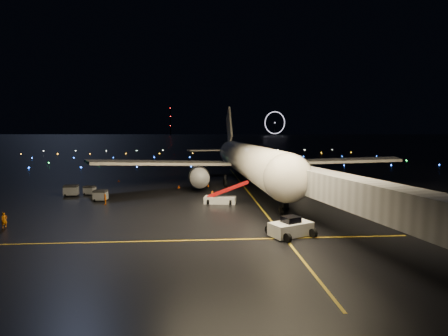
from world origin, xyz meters
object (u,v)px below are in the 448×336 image
at_px(baggage_cart_1, 90,190).
at_px(baggage_cart_2, 71,191).
at_px(airliner, 245,142).
at_px(belt_loader, 220,192).
at_px(crew_a, 4,220).
at_px(baggage_cart_0, 101,196).
at_px(crew_c, 105,199).
at_px(pushback_tug, 291,226).

bearing_deg(baggage_cart_1, baggage_cart_2, -147.57).
relative_size(airliner, belt_loader, 8.81).
distance_m(belt_loader, crew_a, 28.05).
xyz_separation_m(baggage_cart_0, baggage_cart_2, (-6.16, 4.59, 0.09)).
bearing_deg(crew_a, airliner, -7.94).
bearing_deg(baggage_cart_0, belt_loader, -3.89).
xyz_separation_m(airliner, crew_a, (-31.76, -30.12, -7.85)).
distance_m(crew_c, baggage_cart_2, 10.75).
distance_m(crew_c, baggage_cart_1, 9.75).
height_order(baggage_cart_0, baggage_cart_2, baggage_cart_2).
xyz_separation_m(crew_c, baggage_cart_2, (-7.67, 7.53, 0.12)).
bearing_deg(pushback_tug, airliner, 65.77).
relative_size(baggage_cart_1, baggage_cart_2, 0.82).
distance_m(belt_loader, crew_c, 17.30).
bearing_deg(baggage_cart_2, crew_a, -95.74).
relative_size(pushback_tug, baggage_cart_0, 2.20).
xyz_separation_m(airliner, pushback_tug, (0.20, -35.54, -7.69)).
relative_size(crew_a, baggage_cart_2, 0.80).
height_order(airliner, baggage_cart_2, airliner).
bearing_deg(crew_c, crew_a, -41.68).
bearing_deg(crew_c, baggage_cart_1, -157.22).
bearing_deg(baggage_cart_0, crew_c, -56.84).
height_order(belt_loader, baggage_cart_2, belt_loader).
height_order(crew_a, baggage_cart_1, crew_a).
xyz_separation_m(belt_loader, crew_a, (-25.50, -11.67, -0.81)).
xyz_separation_m(pushback_tug, crew_a, (-31.95, 5.41, -0.16)).
height_order(crew_a, crew_c, crew_a).
bearing_deg(pushback_tug, belt_loader, 86.15).
bearing_deg(baggage_cart_2, airliner, 14.67).
relative_size(belt_loader, crew_c, 4.26).
bearing_deg(baggage_cart_0, baggage_cart_2, 149.20).
height_order(crew_a, baggage_cart_2, baggage_cart_2).
bearing_deg(baggage_cart_1, crew_c, -45.71).
height_order(airliner, baggage_cart_0, airliner).
xyz_separation_m(pushback_tug, baggage_cart_0, (-25.25, 20.33, -0.20)).
bearing_deg(crew_a, baggage_cart_0, 14.35).
distance_m(baggage_cart_0, baggage_cart_1, 6.45).
height_order(belt_loader, baggage_cart_0, belt_loader).
bearing_deg(crew_a, pushback_tug, -61.05).
xyz_separation_m(crew_a, baggage_cart_2, (0.55, 19.51, 0.05)).
distance_m(airliner, baggage_cart_0, 30.34).
distance_m(pushback_tug, crew_a, 32.41).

